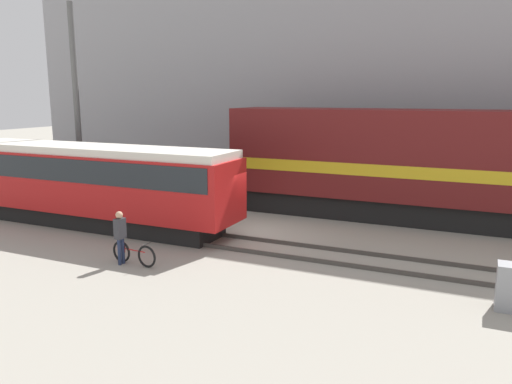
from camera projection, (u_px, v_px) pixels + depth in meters
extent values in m
plane|color=#9E998C|center=(245.00, 233.00, 19.60)|extent=(120.00, 120.00, 0.00)
cube|color=#47423D|center=(218.00, 247.00, 17.63)|extent=(60.00, 0.07, 0.14)
cube|color=#47423D|center=(236.00, 237.00, 18.92)|extent=(60.00, 0.07, 0.14)
cube|color=#47423D|center=(283.00, 210.00, 23.23)|extent=(60.00, 0.07, 0.14)
cube|color=#47423D|center=(293.00, 204.00, 24.52)|extent=(60.00, 0.07, 0.14)
cube|color=#99999E|center=(332.00, 68.00, 28.76)|extent=(37.90, 6.00, 13.72)
cube|color=black|center=(417.00, 210.00, 21.39)|extent=(15.24, 2.55, 1.00)
cube|color=maroon|center=(421.00, 155.00, 20.94)|extent=(16.56, 3.00, 3.75)
cube|color=gold|center=(420.00, 168.00, 21.05)|extent=(16.23, 3.04, 0.50)
cube|color=black|center=(93.00, 217.00, 20.77)|extent=(11.43, 2.00, 0.70)
cube|color=red|center=(91.00, 181.00, 20.48)|extent=(12.99, 2.50, 2.33)
cube|color=#1E2328|center=(90.00, 166.00, 20.36)|extent=(12.47, 2.54, 0.90)
cube|color=silver|center=(89.00, 149.00, 20.23)|extent=(12.73, 2.38, 0.30)
torus|color=black|center=(147.00, 257.00, 15.67)|extent=(0.72, 0.13, 0.72)
torus|color=black|center=(121.00, 251.00, 16.18)|extent=(0.72, 0.13, 0.72)
cylinder|color=#B21E1E|center=(134.00, 250.00, 15.90)|extent=(0.90, 0.11, 0.04)
cylinder|color=#B21E1E|center=(125.00, 247.00, 16.07)|extent=(0.03, 0.03, 0.32)
cylinder|color=#262626|center=(146.00, 244.00, 15.59)|extent=(0.06, 0.44, 0.02)
cylinder|color=#232D4C|center=(123.00, 251.00, 16.04)|extent=(0.11, 0.11, 0.85)
cylinder|color=#232D4C|center=(119.00, 252.00, 15.90)|extent=(0.11, 0.11, 0.85)
cube|color=#333338|center=(120.00, 229.00, 15.82)|extent=(0.25, 0.38, 0.66)
sphere|color=tan|center=(119.00, 215.00, 15.74)|extent=(0.23, 0.23, 0.23)
cylinder|color=#595959|center=(77.00, 106.00, 24.13)|extent=(0.29, 0.29, 9.64)
cube|color=gray|center=(511.00, 287.00, 12.52)|extent=(0.70, 0.60, 1.20)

